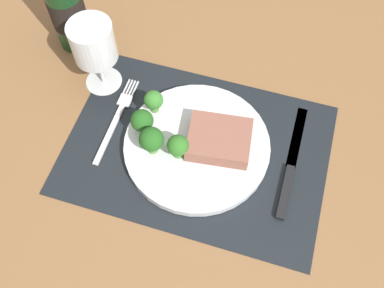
{
  "coord_description": "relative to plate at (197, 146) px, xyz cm",
  "views": [
    {
      "loc": [
        10.08,
        -36.04,
        68.55
      ],
      "look_at": [
        -0.82,
        -0.3,
        1.9
      ],
      "focal_mm": 40.71,
      "sensor_mm": 36.0,
      "label": 1
    }
  ],
  "objects": [
    {
      "name": "wine_glass",
      "position": [
        -21.78,
        9.15,
        9.23
      ],
      "size": [
        7.9,
        7.9,
        14.91
      ],
      "color": "silver",
      "rests_on": "ground_plane"
    },
    {
      "name": "placemat",
      "position": [
        0.0,
        0.0,
        -0.95
      ],
      "size": [
        46.16,
        32.42,
        0.3
      ],
      "primitive_type": "cube",
      "color": "black",
      "rests_on": "ground_plane"
    },
    {
      "name": "broccoli_near_fork",
      "position": [
        -2.52,
        -2.86,
        3.58
      ],
      "size": [
        3.75,
        3.75,
        4.86
      ],
      "color": "#5B8942",
      "rests_on": "plate"
    },
    {
      "name": "knife",
      "position": [
        16.75,
        0.53,
        -0.5
      ],
      "size": [
        1.8,
        23.0,
        0.8
      ],
      "rotation": [
        0.0,
        0.0,
        -0.02
      ],
      "color": "black",
      "rests_on": "placemat"
    },
    {
      "name": "wine_bottle",
      "position": [
        -31.18,
        17.3,
        8.99
      ],
      "size": [
        6.92,
        6.92,
        28.54
      ],
      "color": "#143819",
      "rests_on": "ground_plane"
    },
    {
      "name": "steak",
      "position": [
        3.68,
        1.12,
        2.28
      ],
      "size": [
        11.77,
        10.09,
        2.96
      ],
      "primitive_type": "cube",
      "rotation": [
        0.0,
        0.0,
        0.12
      ],
      "color": "#8C5647",
      "rests_on": "plate"
    },
    {
      "name": "ground_plane",
      "position": [
        0.0,
        0.0,
        -2.6
      ],
      "size": [
        140.0,
        110.0,
        3.0
      ],
      "primitive_type": "cube",
      "color": "brown"
    },
    {
      "name": "fork",
      "position": [
        -16.02,
        1.42,
        -0.55
      ],
      "size": [
        2.4,
        19.2,
        0.5
      ],
      "rotation": [
        0.0,
        0.0,
        0.05
      ],
      "color": "silver",
      "rests_on": "placemat"
    },
    {
      "name": "broccoli_front_edge",
      "position": [
        -9.49,
        4.68,
        3.63
      ],
      "size": [
        3.48,
        3.48,
        4.76
      ],
      "color": "#5B8942",
      "rests_on": "plate"
    },
    {
      "name": "broccoli_near_steak",
      "position": [
        -7.0,
        -3.35,
        4.23
      ],
      "size": [
        4.25,
        4.25,
        5.76
      ],
      "color": "#5B8942",
      "rests_on": "plate"
    },
    {
      "name": "broccoli_back_left",
      "position": [
        -9.96,
        0.08,
        3.73
      ],
      "size": [
        4.01,
        4.01,
        5.04
      ],
      "color": "#6B994C",
      "rests_on": "plate"
    },
    {
      "name": "plate",
      "position": [
        0.0,
        0.0,
        0.0
      ],
      "size": [
        25.88,
        25.88,
        1.6
      ],
      "primitive_type": "cylinder",
      "color": "silver",
      "rests_on": "placemat"
    }
  ]
}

